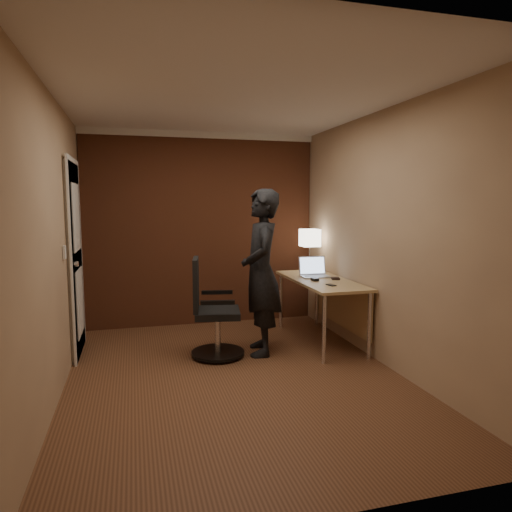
{
  "coord_description": "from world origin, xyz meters",
  "views": [
    {
      "loc": [
        -0.87,
        -3.99,
        1.6
      ],
      "look_at": [
        0.35,
        0.55,
        1.05
      ],
      "focal_mm": 32.0,
      "sensor_mm": 36.0,
      "label": 1
    }
  ],
  "objects_px": {
    "laptop": "(314,271)",
    "phone": "(331,285)",
    "person": "(261,272)",
    "wallet": "(335,278)",
    "desk": "(326,290)",
    "desk_lamp": "(310,238)",
    "mouse": "(315,279)",
    "office_chair": "(211,314)"
  },
  "relations": [
    {
      "from": "desk",
      "to": "phone",
      "type": "distance_m",
      "value": 0.44
    },
    {
      "from": "office_chair",
      "to": "laptop",
      "type": "bearing_deg",
      "value": 17.71
    },
    {
      "from": "desk_lamp",
      "to": "person",
      "type": "distance_m",
      "value": 1.27
    },
    {
      "from": "desk_lamp",
      "to": "office_chair",
      "type": "bearing_deg",
      "value": -149.15
    },
    {
      "from": "office_chair",
      "to": "person",
      "type": "bearing_deg",
      "value": -1.16
    },
    {
      "from": "desk_lamp",
      "to": "phone",
      "type": "bearing_deg",
      "value": -99.36
    },
    {
      "from": "person",
      "to": "laptop",
      "type": "bearing_deg",
      "value": 128.57
    },
    {
      "from": "desk",
      "to": "person",
      "type": "distance_m",
      "value": 0.91
    },
    {
      "from": "laptop",
      "to": "wallet",
      "type": "height_order",
      "value": "laptop"
    },
    {
      "from": "office_chair",
      "to": "person",
      "type": "relative_size",
      "value": 0.58
    },
    {
      "from": "laptop",
      "to": "office_chair",
      "type": "relative_size",
      "value": 0.34
    },
    {
      "from": "desk",
      "to": "mouse",
      "type": "xyz_separation_m",
      "value": [
        -0.18,
        -0.08,
        0.14
      ]
    },
    {
      "from": "wallet",
      "to": "person",
      "type": "xyz_separation_m",
      "value": [
        -0.93,
        -0.16,
        0.13
      ]
    },
    {
      "from": "desk_lamp",
      "to": "person",
      "type": "relative_size",
      "value": 0.31
    },
    {
      "from": "desk_lamp",
      "to": "laptop",
      "type": "relative_size",
      "value": 1.57
    },
    {
      "from": "wallet",
      "to": "office_chair",
      "type": "xyz_separation_m",
      "value": [
        -1.46,
        -0.15,
        -0.29
      ]
    },
    {
      "from": "desk",
      "to": "desk_lamp",
      "type": "xyz_separation_m",
      "value": [
        0.05,
        0.65,
        0.55
      ]
    },
    {
      "from": "desk",
      "to": "laptop",
      "type": "height_order",
      "value": "laptop"
    },
    {
      "from": "phone",
      "to": "person",
      "type": "distance_m",
      "value": 0.75
    },
    {
      "from": "desk_lamp",
      "to": "person",
      "type": "height_order",
      "value": "person"
    },
    {
      "from": "desk_lamp",
      "to": "mouse",
      "type": "distance_m",
      "value": 0.87
    },
    {
      "from": "desk_lamp",
      "to": "phone",
      "type": "distance_m",
      "value": 1.14
    },
    {
      "from": "phone",
      "to": "person",
      "type": "bearing_deg",
      "value": 154.88
    },
    {
      "from": "office_chair",
      "to": "person",
      "type": "distance_m",
      "value": 0.68
    },
    {
      "from": "phone",
      "to": "laptop",
      "type": "bearing_deg",
      "value": 74.46
    },
    {
      "from": "mouse",
      "to": "phone",
      "type": "xyz_separation_m",
      "value": [
        0.05,
        -0.32,
        -0.01
      ]
    },
    {
      "from": "wallet",
      "to": "laptop",
      "type": "bearing_deg",
      "value": 119.89
    },
    {
      "from": "desk",
      "to": "person",
      "type": "xyz_separation_m",
      "value": [
        -0.84,
        -0.21,
        0.27
      ]
    },
    {
      "from": "mouse",
      "to": "person",
      "type": "relative_size",
      "value": 0.06
    },
    {
      "from": "desk_lamp",
      "to": "person",
      "type": "xyz_separation_m",
      "value": [
        -0.89,
        -0.86,
        -0.27
      ]
    },
    {
      "from": "desk_lamp",
      "to": "phone",
      "type": "height_order",
      "value": "desk_lamp"
    },
    {
      "from": "laptop",
      "to": "office_chair",
      "type": "height_order",
      "value": "office_chair"
    },
    {
      "from": "mouse",
      "to": "person",
      "type": "bearing_deg",
      "value": -171.58
    },
    {
      "from": "mouse",
      "to": "desk_lamp",
      "type": "bearing_deg",
      "value": 70.34
    },
    {
      "from": "laptop",
      "to": "office_chair",
      "type": "xyz_separation_m",
      "value": [
        -1.3,
        -0.42,
        -0.34
      ]
    },
    {
      "from": "laptop",
      "to": "mouse",
      "type": "height_order",
      "value": "laptop"
    },
    {
      "from": "person",
      "to": "wallet",
      "type": "bearing_deg",
      "value": 109.11
    },
    {
      "from": "desk",
      "to": "wallet",
      "type": "relative_size",
      "value": 13.64
    },
    {
      "from": "desk_lamp",
      "to": "office_chair",
      "type": "xyz_separation_m",
      "value": [
        -1.42,
        -0.85,
        -0.7
      ]
    },
    {
      "from": "desk_lamp",
      "to": "laptop",
      "type": "xyz_separation_m",
      "value": [
        -0.12,
        -0.43,
        -0.35
      ]
    },
    {
      "from": "laptop",
      "to": "desk",
      "type": "bearing_deg",
      "value": -72.66
    },
    {
      "from": "laptop",
      "to": "phone",
      "type": "bearing_deg",
      "value": -95.11
    }
  ]
}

